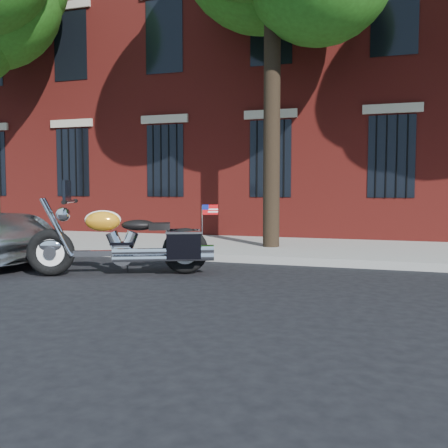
% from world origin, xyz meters
% --- Properties ---
extents(ground, '(120.00, 120.00, 0.00)m').
position_xyz_m(ground, '(0.00, 0.00, 0.00)').
color(ground, black).
rests_on(ground, ground).
extents(curb, '(40.00, 0.16, 0.15)m').
position_xyz_m(curb, '(0.00, 1.38, 0.07)').
color(curb, gray).
rests_on(curb, ground).
extents(sidewalk, '(40.00, 3.60, 0.15)m').
position_xyz_m(sidewalk, '(0.00, 3.26, 0.07)').
color(sidewalk, gray).
rests_on(sidewalk, ground).
extents(building, '(26.00, 10.08, 12.00)m').
position_xyz_m(building, '(0.00, 10.06, 6.00)').
color(building, maroon).
rests_on(building, ground).
extents(motorcycle, '(2.98, 1.60, 1.54)m').
position_xyz_m(motorcycle, '(-1.13, -0.55, 0.52)').
color(motorcycle, black).
rests_on(motorcycle, ground).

